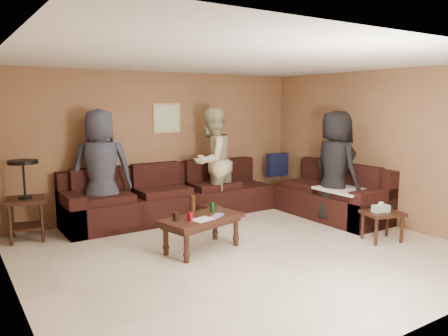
# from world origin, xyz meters

# --- Properties ---
(room) EXTENTS (5.60, 5.50, 2.50)m
(room) POSITION_xyz_m (0.00, 0.00, 1.66)
(room) COLOR beige
(room) RESTS_ON ground
(sectional_sofa) EXTENTS (4.65, 2.90, 0.97)m
(sectional_sofa) POSITION_xyz_m (0.81, 1.52, 0.33)
(sectional_sofa) COLOR black
(sectional_sofa) RESTS_ON ground
(coffee_table) EXTENTS (1.22, 0.80, 0.75)m
(coffee_table) POSITION_xyz_m (-0.45, 0.33, 0.40)
(coffee_table) COLOR #331911
(coffee_table) RESTS_ON ground
(end_table_left) EXTENTS (0.60, 0.60, 1.17)m
(end_table_left) POSITION_xyz_m (-2.34, 2.09, 0.61)
(end_table_left) COLOR #331911
(end_table_left) RESTS_ON ground
(side_table_right) EXTENTS (0.62, 0.56, 0.58)m
(side_table_right) POSITION_xyz_m (1.92, -0.73, 0.38)
(side_table_right) COLOR #331911
(side_table_right) RESTS_ON ground
(waste_bin) EXTENTS (0.32, 0.32, 0.33)m
(waste_bin) POSITION_xyz_m (0.28, 1.32, 0.17)
(waste_bin) COLOR #331911
(waste_bin) RESTS_ON ground
(wall_art) EXTENTS (0.52, 0.04, 0.52)m
(wall_art) POSITION_xyz_m (0.10, 2.48, 1.70)
(wall_art) COLOR tan
(wall_art) RESTS_ON ground
(person_left) EXTENTS (1.07, 0.88, 1.89)m
(person_left) POSITION_xyz_m (-1.24, 2.06, 0.94)
(person_left) COLOR #2E3140
(person_left) RESTS_ON ground
(person_middle) EXTENTS (1.14, 1.04, 1.90)m
(person_middle) POSITION_xyz_m (0.67, 1.89, 0.95)
(person_middle) COLOR #BDB68C
(person_middle) RESTS_ON ground
(person_right) EXTENTS (0.66, 0.95, 1.85)m
(person_right) POSITION_xyz_m (2.11, 0.35, 0.93)
(person_right) COLOR black
(person_right) RESTS_ON ground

